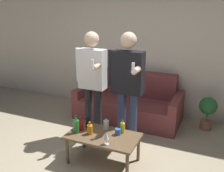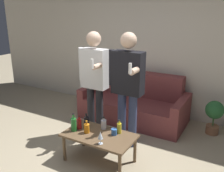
% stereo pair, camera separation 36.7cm
% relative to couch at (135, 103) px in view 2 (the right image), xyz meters
% --- Properties ---
extents(ground_plane, '(16.00, 16.00, 0.00)m').
position_rel_couch_xyz_m(ground_plane, '(0.02, -1.82, -0.30)').
color(ground_plane, tan).
extents(wall_back, '(8.00, 0.06, 2.70)m').
position_rel_couch_xyz_m(wall_back, '(0.02, 0.50, 1.05)').
color(wall_back, beige).
rests_on(wall_back, ground_plane).
extents(couch, '(1.95, 0.91, 0.86)m').
position_rel_couch_xyz_m(couch, '(0.00, 0.00, 0.00)').
color(couch, brown).
rests_on(couch, ground_plane).
extents(coffee_table, '(0.97, 0.55, 0.41)m').
position_rel_couch_xyz_m(coffee_table, '(0.18, -1.54, 0.06)').
color(coffee_table, brown).
rests_on(coffee_table, ground_plane).
extents(bottle_orange, '(0.08, 0.08, 0.26)m').
position_rel_couch_xyz_m(bottle_orange, '(-0.19, -1.62, 0.21)').
color(bottle_orange, '#23752D').
rests_on(bottle_orange, coffee_table).
extents(bottle_green, '(0.07, 0.07, 0.20)m').
position_rel_couch_xyz_m(bottle_green, '(-0.17, -1.53, 0.19)').
color(bottle_green, '#B21E1E').
rests_on(bottle_green, coffee_table).
extents(bottle_dark, '(0.08, 0.08, 0.18)m').
position_rel_couch_xyz_m(bottle_dark, '(-0.00, -1.58, 0.18)').
color(bottle_dark, orange).
rests_on(bottle_dark, coffee_table).
extents(bottle_yellow, '(0.07, 0.07, 0.19)m').
position_rel_couch_xyz_m(bottle_yellow, '(-0.12, -1.41, 0.19)').
color(bottle_yellow, black).
rests_on(bottle_yellow, coffee_table).
extents(bottle_red, '(0.06, 0.06, 0.20)m').
position_rel_couch_xyz_m(bottle_red, '(0.39, -1.37, 0.19)').
color(bottle_red, yellow).
rests_on(bottle_red, coffee_table).
extents(bottle_clear, '(0.08, 0.08, 0.18)m').
position_rel_couch_xyz_m(bottle_clear, '(0.14, -1.36, 0.18)').
color(bottle_clear, silver).
rests_on(bottle_clear, coffee_table).
extents(wine_glass_near, '(0.07, 0.07, 0.17)m').
position_rel_couch_xyz_m(wine_glass_near, '(0.32, -1.73, 0.23)').
color(wine_glass_near, silver).
rests_on(wine_glass_near, coffee_table).
extents(cup_on_table, '(0.08, 0.08, 0.09)m').
position_rel_couch_xyz_m(cup_on_table, '(0.35, -1.44, 0.15)').
color(cup_on_table, '#3366B2').
rests_on(cup_on_table, coffee_table).
extents(person_standing_left, '(0.50, 0.44, 1.72)m').
position_rel_couch_xyz_m(person_standing_left, '(-0.30, -0.92, 0.72)').
color(person_standing_left, '#232328').
rests_on(person_standing_left, ground_plane).
extents(person_standing_right, '(0.54, 0.45, 1.74)m').
position_rel_couch_xyz_m(person_standing_right, '(0.29, -0.94, 0.72)').
color(person_standing_right, navy).
rests_on(person_standing_right, ground_plane).
extents(potted_plant, '(0.30, 0.30, 0.58)m').
position_rel_couch_xyz_m(potted_plant, '(1.41, 0.09, 0.06)').
color(potted_plant, '#936042').
rests_on(potted_plant, ground_plane).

